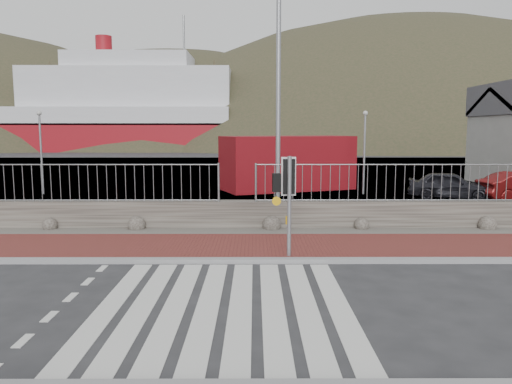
{
  "coord_description": "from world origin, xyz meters",
  "views": [
    {
      "loc": [
        0.56,
        -8.82,
        3.24
      ],
      "look_at": [
        0.59,
        3.0,
        1.74
      ],
      "focal_mm": 35.0,
      "sensor_mm": 36.0,
      "label": 1
    }
  ],
  "objects_px": {
    "traffic_signal_far": "(288,185)",
    "shipping_container": "(287,163)",
    "ferry": "(89,115)",
    "car_a": "(450,185)",
    "streetlight": "(283,74)"
  },
  "relations": [
    {
      "from": "traffic_signal_far",
      "to": "shipping_container",
      "type": "height_order",
      "value": "shipping_container"
    },
    {
      "from": "ferry",
      "to": "car_a",
      "type": "distance_m",
      "value": 63.92
    },
    {
      "from": "streetlight",
      "to": "car_a",
      "type": "bearing_deg",
      "value": 39.36
    },
    {
      "from": "ferry",
      "to": "shipping_container",
      "type": "bearing_deg",
      "value": -61.66
    },
    {
      "from": "traffic_signal_far",
      "to": "car_a",
      "type": "xyz_separation_m",
      "value": [
        8.26,
        10.79,
        -1.23
      ]
    },
    {
      "from": "ferry",
      "to": "car_a",
      "type": "bearing_deg",
      "value": -57.45
    },
    {
      "from": "shipping_container",
      "to": "traffic_signal_far",
      "type": "bearing_deg",
      "value": -115.0
    },
    {
      "from": "car_a",
      "to": "shipping_container",
      "type": "bearing_deg",
      "value": 82.79
    },
    {
      "from": "shipping_container",
      "to": "car_a",
      "type": "relative_size",
      "value": 1.84
    },
    {
      "from": "traffic_signal_far",
      "to": "shipping_container",
      "type": "bearing_deg",
      "value": -100.72
    },
    {
      "from": "shipping_container",
      "to": "car_a",
      "type": "bearing_deg",
      "value": -48.32
    },
    {
      "from": "ferry",
      "to": "traffic_signal_far",
      "type": "bearing_deg",
      "value": -68.02
    },
    {
      "from": "car_a",
      "to": "traffic_signal_far",
      "type": "bearing_deg",
      "value": 162.37
    },
    {
      "from": "traffic_signal_far",
      "to": "streetlight",
      "type": "distance_m",
      "value": 5.7
    },
    {
      "from": "streetlight",
      "to": "traffic_signal_far",
      "type": "bearing_deg",
      "value": -88.85
    }
  ]
}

